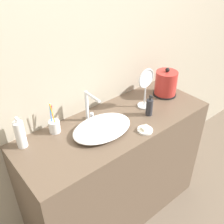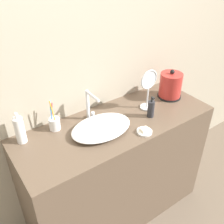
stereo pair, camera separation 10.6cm
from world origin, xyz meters
name	(u,v)px [view 1 (the left image)]	position (x,y,z in m)	size (l,w,h in m)	color
wall_back	(89,54)	(0.00, 0.53, 1.30)	(6.00, 0.04, 2.60)	#ADA38E
vanity_counter	(116,171)	(0.00, 0.26, 0.45)	(1.36, 0.51, 0.91)	brown
sink_basin	(102,128)	(-0.13, 0.24, 0.93)	(0.40, 0.27, 0.05)	white
faucet	(89,105)	(-0.12, 0.38, 1.03)	(0.06, 0.15, 0.22)	silver
electric_kettle	(166,84)	(0.53, 0.30, 1.00)	(0.18, 0.18, 0.22)	black
toothbrush_cup	(54,126)	(-0.36, 0.43, 0.95)	(0.07, 0.07, 0.22)	silver
lotion_bottle	(149,107)	(0.23, 0.19, 0.97)	(0.05, 0.05, 0.15)	#28282D
shampoo_bottle	(20,134)	(-0.57, 0.43, 1.00)	(0.06, 0.06, 0.20)	white
soap_dish	(145,130)	(0.08, 0.07, 0.92)	(0.10, 0.10, 0.03)	white
vanity_mirror	(146,86)	(0.28, 0.28, 1.07)	(0.14, 0.10, 0.29)	silver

